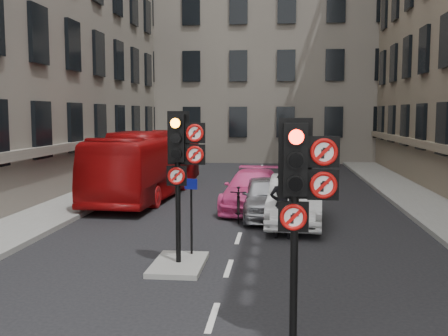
% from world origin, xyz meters
% --- Properties ---
extents(pavement_left, '(3.00, 50.00, 0.16)m').
position_xyz_m(pavement_left, '(-7.20, 12.00, 0.08)').
color(pavement_left, gray).
rests_on(pavement_left, ground).
extents(centre_island, '(1.20, 2.00, 0.12)m').
position_xyz_m(centre_island, '(-1.20, 5.00, 0.06)').
color(centre_island, gray).
rests_on(centre_island, ground).
extents(building_far, '(30.00, 14.00, 20.00)m').
position_xyz_m(building_far, '(0.00, 38.00, 10.00)').
color(building_far, gray).
rests_on(building_far, ground).
extents(signal_near, '(0.91, 0.40, 3.58)m').
position_xyz_m(signal_near, '(1.49, 0.99, 2.58)').
color(signal_near, black).
rests_on(signal_near, ground).
extents(signal_far, '(0.91, 0.40, 3.58)m').
position_xyz_m(signal_far, '(-1.11, 4.99, 2.70)').
color(signal_far, black).
rests_on(signal_far, centre_island).
extents(car_silver, '(2.02, 4.34, 1.44)m').
position_xyz_m(car_silver, '(0.73, 11.14, 0.72)').
color(car_silver, '#9EA0A6').
rests_on(car_silver, ground).
extents(car_white, '(2.00, 4.90, 1.58)m').
position_xyz_m(car_white, '(1.73, 10.20, 0.79)').
color(car_white, silver).
rests_on(car_white, ground).
extents(car_pink, '(2.41, 5.21, 1.47)m').
position_xyz_m(car_pink, '(0.19, 12.75, 0.74)').
color(car_pink, '#EA4490').
rests_on(car_pink, ground).
extents(bus_red, '(2.87, 10.37, 2.86)m').
position_xyz_m(bus_red, '(-4.50, 15.30, 1.43)').
color(bus_red, '#980B0C').
rests_on(bus_red, ground).
extents(motorcycle, '(0.67, 1.91, 1.13)m').
position_xyz_m(motorcycle, '(-0.20, 10.49, 0.56)').
color(motorcycle, black).
rests_on(motorcycle, ground).
extents(motorcyclist, '(0.71, 0.47, 1.93)m').
position_xyz_m(motorcyclist, '(1.26, 8.16, 0.97)').
color(motorcyclist, black).
rests_on(motorcyclist, ground).
extents(info_sign, '(0.33, 0.13, 1.91)m').
position_xyz_m(info_sign, '(-1.01, 5.73, 1.35)').
color(info_sign, black).
rests_on(info_sign, centre_island).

